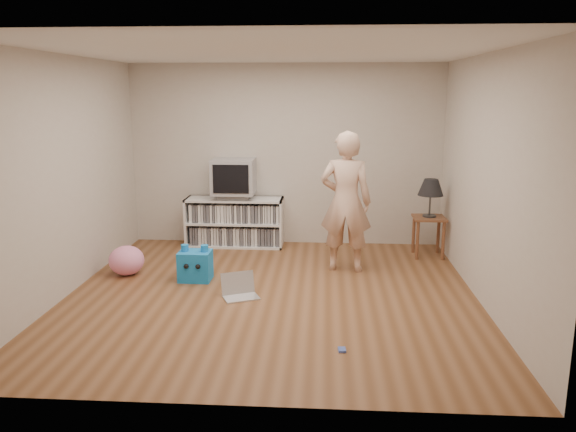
% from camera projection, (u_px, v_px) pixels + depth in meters
% --- Properties ---
extents(ground, '(4.50, 4.50, 0.00)m').
position_uv_depth(ground, '(271.00, 295.00, 6.21)').
color(ground, brown).
rests_on(ground, ground).
extents(walls, '(4.52, 4.52, 2.60)m').
position_uv_depth(walls, '(271.00, 179.00, 5.93)').
color(walls, beige).
rests_on(walls, ground).
extents(ceiling, '(4.50, 4.50, 0.01)m').
position_uv_depth(ceiling, '(270.00, 51.00, 5.65)').
color(ceiling, white).
rests_on(ceiling, walls).
extents(media_unit, '(1.40, 0.45, 0.70)m').
position_uv_depth(media_unit, '(235.00, 222.00, 8.17)').
color(media_unit, white).
rests_on(media_unit, ground).
extents(dvd_deck, '(0.45, 0.35, 0.07)m').
position_uv_depth(dvd_deck, '(234.00, 196.00, 8.07)').
color(dvd_deck, gray).
rests_on(dvd_deck, media_unit).
extents(crt_tv, '(0.60, 0.53, 0.50)m').
position_uv_depth(crt_tv, '(234.00, 176.00, 8.00)').
color(crt_tv, '#9B9B9F').
rests_on(crt_tv, dvd_deck).
extents(side_table, '(0.42, 0.42, 0.55)m').
position_uv_depth(side_table, '(429.00, 226.00, 7.60)').
color(side_table, brown).
rests_on(side_table, ground).
extents(table_lamp, '(0.34, 0.34, 0.52)m').
position_uv_depth(table_lamp, '(431.00, 188.00, 7.49)').
color(table_lamp, '#333333').
rests_on(table_lamp, side_table).
extents(person, '(0.68, 0.49, 1.75)m').
position_uv_depth(person, '(346.00, 202.00, 6.91)').
color(person, beige).
rests_on(person, ground).
extents(laptop, '(0.46, 0.42, 0.26)m').
position_uv_depth(laptop, '(239.00, 290.00, 6.16)').
color(laptop, silver).
rests_on(laptop, ground).
extents(playing_cards, '(0.07, 0.09, 0.02)m').
position_uv_depth(playing_cards, '(342.00, 350.00, 4.87)').
color(playing_cards, '#475FBD').
rests_on(playing_cards, ground).
extents(plush_blue, '(0.38, 0.33, 0.43)m').
position_uv_depth(plush_blue, '(195.00, 265.00, 6.67)').
color(plush_blue, '#117BD1').
rests_on(plush_blue, ground).
extents(plush_pink, '(0.52, 0.52, 0.36)m').
position_uv_depth(plush_pink, '(127.00, 260.00, 6.87)').
color(plush_pink, pink).
rests_on(plush_pink, ground).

